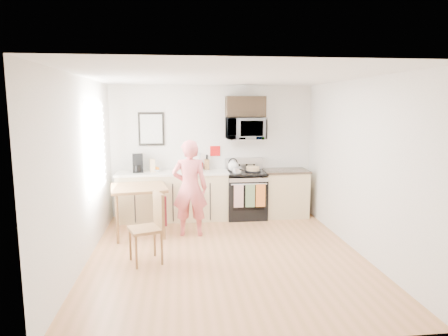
{
  "coord_description": "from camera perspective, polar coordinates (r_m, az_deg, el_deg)",
  "views": [
    {
      "loc": [
        -0.67,
        -5.63,
        2.2
      ],
      "look_at": [
        0.08,
        1.0,
        1.15
      ],
      "focal_mm": 32.0,
      "sensor_mm": 36.0,
      "label": 1
    }
  ],
  "objects": [
    {
      "name": "wall_trivet",
      "position": [
        8.0,
        -1.28,
        2.44
      ],
      "size": [
        0.2,
        0.02,
        0.2
      ],
      "primitive_type": "cube",
      "color": "#B70F0F",
      "rests_on": "back_wall"
    },
    {
      "name": "cabinet_left",
      "position": [
        7.83,
        -7.28,
        -4.08
      ],
      "size": [
        2.1,
        0.6,
        0.9
      ],
      "primitive_type": "cube",
      "color": "#CAB781",
      "rests_on": "floor"
    },
    {
      "name": "ceiling",
      "position": [
        5.69,
        0.31,
        12.94
      ],
      "size": [
        4.0,
        4.6,
        0.04
      ],
      "primitive_type": "cube",
      "color": "white",
      "rests_on": "back_wall"
    },
    {
      "name": "dining_table",
      "position": [
        6.94,
        -12.1,
        -3.38
      ],
      "size": [
        0.9,
        0.9,
        0.84
      ],
      "rotation": [
        0.0,
        0.0,
        0.16
      ],
      "color": "brown",
      "rests_on": "floor"
    },
    {
      "name": "kettle",
      "position": [
        7.83,
        1.29,
        0.35
      ],
      "size": [
        0.21,
        0.21,
        0.26
      ],
      "color": "white",
      "rests_on": "range"
    },
    {
      "name": "back_wall",
      "position": [
        8.01,
        -1.64,
        2.45
      ],
      "size": [
        4.0,
        0.04,
        2.6
      ],
      "primitive_type": "cube",
      "color": "white",
      "rests_on": "floor"
    },
    {
      "name": "pot",
      "position": [
        7.62,
        1.91,
        -0.35
      ],
      "size": [
        0.2,
        0.33,
        0.1
      ],
      "rotation": [
        0.0,
        0.0,
        0.32
      ],
      "color": "silver",
      "rests_on": "range"
    },
    {
      "name": "cabinet_right",
      "position": [
        8.11,
        8.71,
        -3.67
      ],
      "size": [
        0.84,
        0.6,
        0.9
      ],
      "primitive_type": "cube",
      "color": "#CAB781",
      "rests_on": "floor"
    },
    {
      "name": "window",
      "position": [
        6.59,
        -17.78,
        2.82
      ],
      "size": [
        0.06,
        1.4,
        1.5
      ],
      "color": "silver",
      "rests_on": "left_wall"
    },
    {
      "name": "upper_cabinet",
      "position": [
        7.86,
        3.07,
        8.74
      ],
      "size": [
        0.76,
        0.35,
        0.4
      ],
      "primitive_type": "cube",
      "color": "black",
      "rests_on": "back_wall"
    },
    {
      "name": "front_wall",
      "position": [
        3.52,
        4.75,
        -5.97
      ],
      "size": [
        4.0,
        0.04,
        2.6
      ],
      "primitive_type": "cube",
      "color": "white",
      "rests_on": "floor"
    },
    {
      "name": "left_wall",
      "position": [
        5.86,
        -19.52,
        -0.46
      ],
      "size": [
        0.04,
        4.6,
        2.6
      ],
      "primitive_type": "cube",
      "color": "white",
      "rests_on": "floor"
    },
    {
      "name": "wall_art",
      "position": [
        7.94,
        -10.35,
        5.51
      ],
      "size": [
        0.5,
        0.04,
        0.65
      ],
      "color": "black",
      "rests_on": "back_wall"
    },
    {
      "name": "countertop_left",
      "position": [
        7.74,
        -7.35,
        -0.69
      ],
      "size": [
        2.14,
        0.64,
        0.04
      ],
      "primitive_type": "cube",
      "color": "silver",
      "rests_on": "cabinet_left"
    },
    {
      "name": "floor",
      "position": [
        6.08,
        0.29,
        -12.3
      ],
      "size": [
        4.6,
        4.6,
        0.0
      ],
      "primitive_type": "plane",
      "color": "#AC7442",
      "rests_on": "ground"
    },
    {
      "name": "chair",
      "position": [
        5.75,
        -9.84,
        -6.92
      ],
      "size": [
        0.58,
        0.54,
        1.0
      ],
      "rotation": [
        0.0,
        0.0,
        0.34
      ],
      "color": "brown",
      "rests_on": "floor"
    },
    {
      "name": "range",
      "position": [
        7.92,
        3.15,
        -3.98
      ],
      "size": [
        0.76,
        0.7,
        1.16
      ],
      "color": "black",
      "rests_on": "floor"
    },
    {
      "name": "utensil_crock",
      "position": [
        7.94,
        -3.42,
        0.74
      ],
      "size": [
        0.11,
        0.11,
        0.34
      ],
      "color": "#B70F0F",
      "rests_on": "countertop_left"
    },
    {
      "name": "cake",
      "position": [
        7.81,
        4.15,
        -0.16
      ],
      "size": [
        0.31,
        0.31,
        0.1
      ],
      "color": "black",
      "rests_on": "range"
    },
    {
      "name": "milk_carton",
      "position": [
        7.76,
        -10.2,
        0.36
      ],
      "size": [
        0.11,
        0.11,
        0.25
      ],
      "primitive_type": "cube",
      "rotation": [
        0.0,
        0.0,
        0.2
      ],
      "color": "tan",
      "rests_on": "countertop_left"
    },
    {
      "name": "microwave",
      "position": [
        7.83,
        3.1,
        5.67
      ],
      "size": [
        0.76,
        0.51,
        0.42
      ],
      "primitive_type": "imported",
      "color": "silver",
      "rests_on": "back_wall"
    },
    {
      "name": "bread_bag",
      "position": [
        7.56,
        -5.09,
        -0.36
      ],
      "size": [
        0.29,
        0.24,
        0.1
      ],
      "primitive_type": "cube",
      "rotation": [
        0.0,
        0.0,
        -0.53
      ],
      "color": "tan",
      "rests_on": "countertop_left"
    },
    {
      "name": "right_wall",
      "position": [
        6.3,
        18.69,
        0.21
      ],
      "size": [
        0.04,
        4.6,
        2.6
      ],
      "primitive_type": "cube",
      "color": "white",
      "rests_on": "floor"
    },
    {
      "name": "person",
      "position": [
        6.77,
        -4.9,
        -2.87
      ],
      "size": [
        0.63,
        0.45,
        1.64
      ],
      "primitive_type": "imported",
      "rotation": [
        0.0,
        0.0,
        3.05
      ],
      "color": "#D53A49",
      "rests_on": "floor"
    },
    {
      "name": "countertop_right",
      "position": [
        8.02,
        8.79,
        -0.39
      ],
      "size": [
        0.88,
        0.64,
        0.04
      ],
      "primitive_type": "cube",
      "color": "black",
      "rests_on": "cabinet_right"
    },
    {
      "name": "coffee_maker",
      "position": [
        7.78,
        -12.23,
        0.6
      ],
      "size": [
        0.22,
        0.3,
        0.35
      ],
      "rotation": [
        0.0,
        0.0,
        0.11
      ],
      "color": "black",
      "rests_on": "countertop_left"
    },
    {
      "name": "fruit_bowl",
      "position": [
        7.81,
        -9.64,
        -0.23
      ],
      "size": [
        0.24,
        0.24,
        0.09
      ],
      "color": "white",
      "rests_on": "countertop_left"
    },
    {
      "name": "knife_block",
      "position": [
        7.96,
        -2.48,
        0.53
      ],
      "size": [
        0.1,
        0.13,
        0.2
      ],
      "primitive_type": "cube",
      "rotation": [
        0.0,
        0.0,
        0.02
      ],
      "color": "brown",
      "rests_on": "countertop_left"
    }
  ]
}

